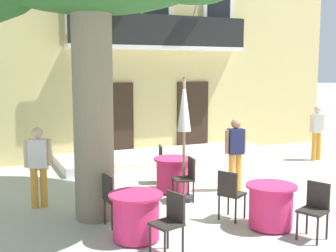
{
  "coord_description": "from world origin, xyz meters",
  "views": [
    {
      "loc": [
        -4.79,
        -7.79,
        2.71
      ],
      "look_at": [
        -0.46,
        2.15,
        1.3
      ],
      "focal_mm": 46.97,
      "sensor_mm": 36.0,
      "label": 1
    }
  ],
  "objects": [
    {
      "name": "cafe_chair_front_0",
      "position": [
        -2.29,
        -2.13,
        0.53
      ],
      "size": [
        0.5,
        0.5,
        0.91
      ],
      "color": "#2D2823",
      "rests_on": "ground"
    },
    {
      "name": "cafe_table_front",
      "position": [
        -2.57,
        -1.43,
        0.39
      ],
      "size": [
        0.86,
        0.86,
        0.76
      ],
      "color": "#E52D66",
      "rests_on": "ground"
    },
    {
      "name": "cafe_chair_near_tree_1",
      "position": [
        -0.72,
        -1.23,
        0.53
      ],
      "size": [
        0.54,
        0.54,
        0.91
      ],
      "color": "#2D2823",
      "rests_on": "ground"
    },
    {
      "name": "ground_planter_left",
      "position": [
        -3.22,
        4.25,
        0.32
      ],
      "size": [
        0.32,
        0.32,
        0.57
      ],
      "color": "slate",
      "rests_on": "ground"
    },
    {
      "name": "cafe_chair_middle_1",
      "position": [
        -0.93,
        0.13,
        0.53
      ],
      "size": [
        0.45,
        0.45,
        0.91
      ],
      "color": "#2D2823",
      "rests_on": "ground"
    },
    {
      "name": "cafe_umbrella",
      "position": [
        -0.94,
        0.22,
        1.67
      ],
      "size": [
        0.44,
        0.44,
        2.55
      ],
      "color": "#997A56",
      "rests_on": "ground"
    },
    {
      "name": "ground_plane",
      "position": [
        0.0,
        0.0,
        0.0
      ],
      "size": [
        120.0,
        120.0,
        0.0
      ],
      "primitive_type": "plane",
      "color": "beige"
    },
    {
      "name": "cafe_chair_front_1",
      "position": [
        -2.73,
        -0.69,
        0.53
      ],
      "size": [
        0.44,
        0.44,
        0.91
      ],
      "color": "#2D2823",
      "rests_on": "ground"
    },
    {
      "name": "pedestrian_near_entrance",
      "position": [
        0.41,
        0.4,
        0.92
      ],
      "size": [
        0.53,
        0.27,
        1.63
      ],
      "color": "gold",
      "rests_on": "ground"
    },
    {
      "name": "building_facade",
      "position": [
        0.34,
        6.99,
        3.75
      ],
      "size": [
        13.0,
        5.09,
        7.5
      ],
      "color": "#DBC67F",
      "rests_on": "ground"
    },
    {
      "name": "cafe_chair_middle_0",
      "position": [
        -0.77,
        1.63,
        0.53
      ],
      "size": [
        0.49,
        0.49,
        0.91
      ],
      "color": "#2D2823",
      "rests_on": "ground"
    },
    {
      "name": "cafe_chair_near_tree_0",
      "position": [
        0.08,
        -2.51,
        0.53
      ],
      "size": [
        0.52,
        0.52,
        0.91
      ],
      "color": "#2D2823",
      "rests_on": "ground"
    },
    {
      "name": "pedestrian_by_tree",
      "position": [
        4.43,
        2.29,
        0.92
      ],
      "size": [
        0.53,
        0.4,
        1.63
      ],
      "color": "gold",
      "rests_on": "ground"
    },
    {
      "name": "entrance_step_platform",
      "position": [
        0.34,
        3.97,
        0.12
      ],
      "size": [
        6.42,
        2.05,
        0.25
      ],
      "primitive_type": "cube",
      "color": "silver",
      "rests_on": "ground"
    },
    {
      "name": "pedestrian_mid_plaza",
      "position": [
        -3.76,
        0.92,
        0.9
      ],
      "size": [
        0.53,
        0.32,
        1.59
      ],
      "color": "gold",
      "rests_on": "ground"
    },
    {
      "name": "cafe_table_near_tree",
      "position": [
        -0.28,
        -1.84,
        0.39
      ],
      "size": [
        0.86,
        0.86,
        0.76
      ],
      "color": "#E52D66",
      "rests_on": "ground"
    },
    {
      "name": "cafe_table_middle",
      "position": [
        -0.89,
        0.88,
        0.39
      ],
      "size": [
        0.86,
        0.86,
        0.76
      ],
      "color": "#E52D66",
      "rests_on": "ground"
    }
  ]
}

